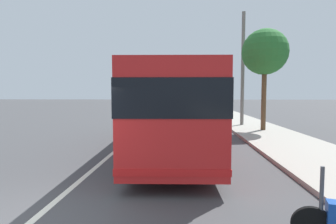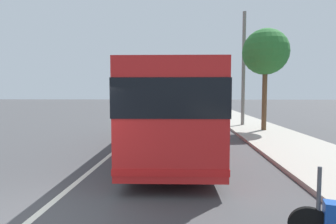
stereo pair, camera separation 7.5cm
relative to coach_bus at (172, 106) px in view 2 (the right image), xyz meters
The scene contains 10 objects.
ground_plane 7.55m from the coach_bus, 161.44° to the left, with size 220.00×220.00×0.00m, color #424244.
sidewalk_curb 6.36m from the coach_bus, 60.05° to the right, with size 110.00×3.60×0.14m, color #9E998E.
lane_divider_line 4.25m from the coach_bus, 37.38° to the left, with size 110.00×0.16×0.01m, color silver.
coach_bus is the anchor object (origin of this frame).
car_far_distant 29.75m from the coach_bus, ahead, with size 4.29×2.00×1.43m.
car_behind_bus 17.50m from the coach_bus, ahead, with size 4.58×1.99×1.51m.
car_ahead_same_lane 37.90m from the coach_bus, ahead, with size 4.61×2.00×1.40m.
car_side_street 49.53m from the coach_bus, ahead, with size 4.33×1.86×1.46m.
roadside_tree_mid_block 8.09m from the coach_bus, 45.95° to the right, with size 2.76×2.76×6.27m.
utility_pole 9.54m from the coach_bus, 30.44° to the right, with size 0.25×0.25×8.12m, color slate.
Camera 2 is at (-4.49, -2.85, 2.34)m, focal length 28.57 mm.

